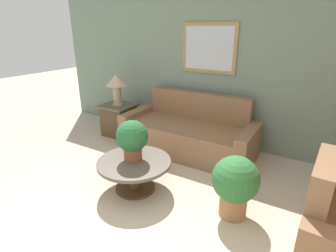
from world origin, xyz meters
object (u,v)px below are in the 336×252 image
at_px(couch_main, 189,134).
at_px(coffee_table, 134,168).
at_px(side_table, 119,119).
at_px(potted_plant_floor, 235,183).
at_px(potted_plant_on_table, 132,138).
at_px(table_lamp, 116,83).

height_order(couch_main, coffee_table, couch_main).
bearing_deg(side_table, potted_plant_floor, -23.75).
distance_m(side_table, potted_plant_on_table, 1.94).
bearing_deg(potted_plant_on_table, side_table, 136.75).
relative_size(couch_main, potted_plant_floor, 3.07).
xyz_separation_m(potted_plant_on_table, potted_plant_floor, (1.28, 0.13, -0.29)).
height_order(potted_plant_on_table, potted_plant_floor, potted_plant_on_table).
xyz_separation_m(coffee_table, table_lamp, (-1.42, 1.33, 0.71)).
height_order(couch_main, side_table, couch_main).
distance_m(side_table, table_lamp, 0.70).
relative_size(side_table, table_lamp, 1.05).
distance_m(couch_main, table_lamp, 1.64).
bearing_deg(table_lamp, potted_plant_floor, -23.75).
xyz_separation_m(coffee_table, side_table, (-1.42, 1.33, 0.01)).
bearing_deg(couch_main, potted_plant_on_table, -94.27).
height_order(side_table, potted_plant_on_table, potted_plant_on_table).
bearing_deg(potted_plant_floor, couch_main, 133.95).
relative_size(couch_main, potted_plant_on_table, 4.25).
height_order(couch_main, potted_plant_on_table, couch_main).
relative_size(couch_main, coffee_table, 2.36).
relative_size(table_lamp, potted_plant_on_table, 1.11).
bearing_deg(table_lamp, potted_plant_on_table, -43.25).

